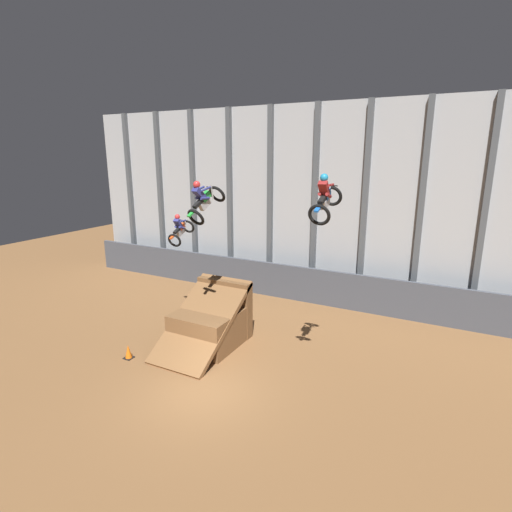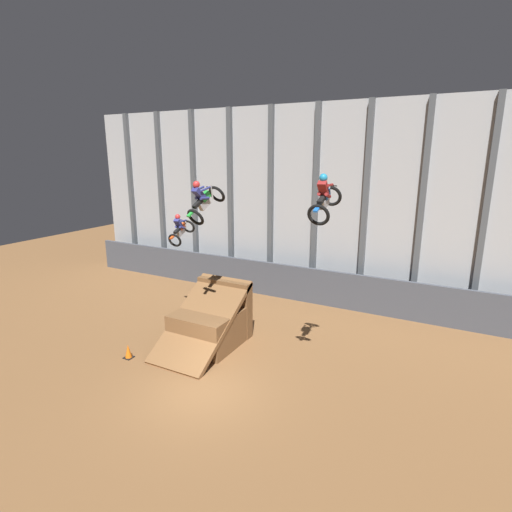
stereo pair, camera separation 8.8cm
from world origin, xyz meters
The scene contains 9 objects.
ground_plane centered at (0.00, 0.00, 0.00)m, with size 60.00×60.00×0.00m, color brown.
arena_back_wall centered at (0.00, 11.23, 5.42)m, with size 32.00×0.40×10.85m.
lower_barrier centered at (0.00, 10.06, 1.01)m, with size 31.36×0.20×2.01m.
dirt_ramp centered at (-1.89, 3.43, 0.95)m, with size 2.65×4.29×2.76m.
rider_bike_left_air centered at (-5.18, 5.65, 4.45)m, with size 0.89×1.89×1.66m.
rider_bike_center_air centered at (-1.19, 2.11, 6.45)m, with size 0.99×1.86×1.70m.
rider_bike_right_air centered at (3.41, 2.27, 6.74)m, with size 0.77×1.86×1.66m.
traffic_cone_near_ramp centered at (-4.11, 0.57, 0.28)m, with size 0.36×0.36×0.58m.
traffic_cone_arena_edge centered at (-3.92, 3.72, 0.28)m, with size 0.36×0.36×0.58m.
Camera 2 is at (7.48, -10.14, 8.12)m, focal length 28.00 mm.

